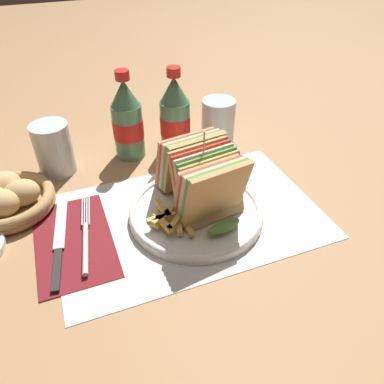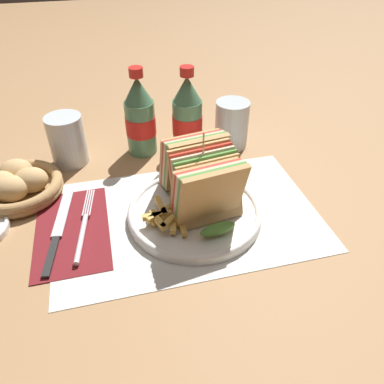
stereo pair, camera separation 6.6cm
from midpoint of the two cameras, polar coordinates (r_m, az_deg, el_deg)
The scene contains 13 objects.
ground_plane at distance 0.68m, azimuth 0.72°, elevation -3.32°, with size 4.00×4.00×0.00m, color #9E754C.
placemat at distance 0.67m, azimuth 2.10°, elevation -3.71°, with size 0.46×0.30×0.00m.
plate_main at distance 0.66m, azimuth 3.27°, elevation -3.17°, with size 0.24×0.24×0.02m.
club_sandwich at distance 0.64m, azimuth 4.48°, elevation 1.82°, with size 0.12×0.20×0.15m.
fries_pile at distance 0.63m, azimuth -0.15°, elevation -3.66°, with size 0.10×0.09×0.02m.
napkin at distance 0.67m, azimuth -15.13°, elevation -5.40°, with size 0.12×0.22×0.00m.
fork at distance 0.65m, azimuth -13.53°, elevation -5.80°, with size 0.04×0.19×0.01m.
knife at distance 0.67m, azimuth -17.06°, elevation -5.56°, with size 0.05×0.21×0.00m.
coke_bottle_near at distance 0.82m, azimuth -5.59°, elevation 11.10°, with size 0.07×0.07×0.19m.
coke_bottle_far at distance 0.82m, azimuth 1.63°, elevation 11.31°, with size 0.07×0.07×0.19m.
glass_near at distance 0.86m, azimuth 8.25°, elevation 9.66°, with size 0.07×0.07×0.11m.
glass_far at distance 0.82m, azimuth -16.21°, elevation 7.09°, with size 0.07×0.07×0.11m.
bread_basket at distance 0.76m, azimuth -22.88°, elevation 0.79°, with size 0.16×0.16×0.06m.
Camera 2 is at (-0.10, -0.50, 0.44)m, focal length 35.00 mm.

